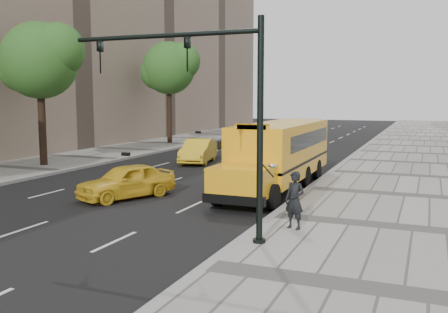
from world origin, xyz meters
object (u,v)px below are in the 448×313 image
at_px(tree_c, 170,68).
at_px(pedestrian, 295,200).
at_px(taxi_near, 126,181).
at_px(school_bus, 281,150).
at_px(tree_b, 40,60).
at_px(traffic_signal, 213,102).
at_px(taxi_far, 198,151).

xyz_separation_m(tree_c, pedestrian, (17.56, -24.33, -5.70)).
distance_m(taxi_near, pedestrian, 8.30).
relative_size(school_bus, taxi_near, 2.73).
distance_m(tree_b, school_bus, 15.64).
distance_m(pedestrian, traffic_signal, 4.04).
bearing_deg(school_bus, tree_b, 176.61).
distance_m(tree_b, taxi_far, 10.92).
xyz_separation_m(taxi_near, taxi_far, (-2.05, 11.33, 0.04)).
distance_m(school_bus, pedestrian, 8.14).
height_order(school_bus, taxi_near, school_bus).
xyz_separation_m(tree_b, tree_c, (0.00, 15.79, 0.37)).
xyz_separation_m(taxi_near, traffic_signal, (5.91, -4.44, 3.37)).
bearing_deg(pedestrian, taxi_near, 179.94).
relative_size(tree_c, taxi_near, 2.13).
xyz_separation_m(tree_c, school_bus, (14.91, -16.67, -4.99)).
bearing_deg(tree_c, tree_b, -90.01).
bearing_deg(school_bus, taxi_near, -136.06).
bearing_deg(taxi_near, school_bus, 68.76).
height_order(tree_c, pedestrian, tree_c).
height_order(taxi_far, pedestrian, pedestrian).
bearing_deg(pedestrian, taxi_far, 143.81).
distance_m(tree_b, pedestrian, 20.24).
xyz_separation_m(school_bus, traffic_signal, (0.69, -9.47, 2.33)).
xyz_separation_m(school_bus, pedestrian, (2.65, -7.66, -0.71)).
height_order(tree_b, school_bus, tree_b).
distance_m(tree_c, taxi_near, 24.52).
bearing_deg(taxi_far, traffic_signal, -75.89).
distance_m(tree_b, tree_c, 15.79).
xyz_separation_m(tree_b, traffic_signal, (15.61, -10.35, -2.29)).
distance_m(school_bus, taxi_far, 9.67).
height_order(taxi_far, traffic_signal, traffic_signal).
height_order(school_bus, traffic_signal, traffic_signal).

